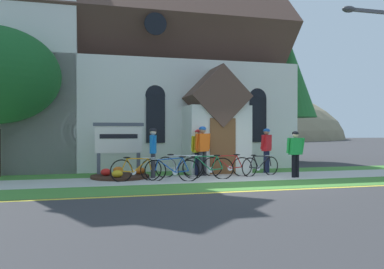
% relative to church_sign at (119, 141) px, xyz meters
% --- Properties ---
extents(ground, '(140.00, 140.00, 0.00)m').
position_rel_church_sign_xyz_m(ground, '(3.92, 1.11, -1.27)').
color(ground, '#333335').
extents(sidewalk_slab, '(32.00, 2.20, 0.01)m').
position_rel_church_sign_xyz_m(sidewalk_slab, '(1.55, -1.43, -1.27)').
color(sidewalk_slab, '#B7B5AD').
rests_on(sidewalk_slab, ground).
extents(grass_verge, '(32.00, 1.80, 0.01)m').
position_rel_church_sign_xyz_m(grass_verge, '(1.55, -3.43, -1.27)').
color(grass_verge, '#427F33').
rests_on(grass_verge, ground).
extents(church_lawn, '(24.00, 1.64, 0.01)m').
position_rel_church_sign_xyz_m(church_lawn, '(1.55, 0.49, -1.27)').
color(church_lawn, '#427F33').
rests_on(church_lawn, ground).
extents(curb_paint_stripe, '(28.00, 0.16, 0.01)m').
position_rel_church_sign_xyz_m(curb_paint_stripe, '(1.55, -4.48, -1.27)').
color(curb_paint_stripe, yellow).
rests_on(curb_paint_stripe, ground).
extents(church_building, '(13.13, 10.29, 12.83)m').
position_rel_church_sign_xyz_m(church_building, '(0.99, 5.18, 3.34)').
color(church_building, silver).
rests_on(church_building, ground).
extents(church_sign, '(1.78, 0.20, 1.91)m').
position_rel_church_sign_xyz_m(church_sign, '(0.00, 0.00, 0.00)').
color(church_sign, '#474C56').
rests_on(church_sign, ground).
extents(flower_bed, '(1.99, 1.99, 0.34)m').
position_rel_church_sign_xyz_m(flower_bed, '(0.01, -0.54, -1.18)').
color(flower_bed, '#382319').
rests_on(flower_bed, ground).
extents(bicycle_red, '(1.70, 0.32, 0.81)m').
position_rel_church_sign_xyz_m(bicycle_red, '(0.43, -1.54, -0.90)').
color(bicycle_red, black).
rests_on(bicycle_red, ground).
extents(bicycle_blue, '(1.65, 0.54, 0.80)m').
position_rel_church_sign_xyz_m(bicycle_blue, '(4.95, -1.17, -0.91)').
color(bicycle_blue, black).
rests_on(bicycle_blue, ground).
extents(bicycle_white, '(1.73, 0.08, 0.84)m').
position_rel_church_sign_xyz_m(bicycle_white, '(2.03, -0.79, -0.89)').
color(bicycle_white, black).
rests_on(bicycle_white, ground).
extents(bicycle_green, '(1.62, 0.70, 0.84)m').
position_rel_church_sign_xyz_m(bicycle_green, '(2.86, -1.54, -0.89)').
color(bicycle_green, black).
rests_on(bicycle_green, ground).
extents(bicycle_orange, '(1.69, 0.57, 0.81)m').
position_rel_church_sign_xyz_m(bicycle_orange, '(3.76, -0.97, -0.91)').
color(bicycle_orange, black).
rests_on(bicycle_orange, ground).
extents(bicycle_black, '(1.70, 0.63, 0.83)m').
position_rel_church_sign_xyz_m(bicycle_black, '(1.56, -1.83, -0.90)').
color(bicycle_black, black).
rests_on(bicycle_black, ground).
extents(cyclist_in_red_jersey, '(0.60, 0.43, 1.68)m').
position_rel_church_sign_xyz_m(cyclist_in_red_jersey, '(2.86, -0.31, -0.29)').
color(cyclist_in_red_jersey, '#191E38').
rests_on(cyclist_in_red_jersey, ground).
extents(cyclist_in_green_jersey, '(0.32, 0.75, 1.72)m').
position_rel_church_sign_xyz_m(cyclist_in_green_jersey, '(1.11, -0.78, -0.26)').
color(cyclist_in_green_jersey, '#2D2D33').
rests_on(cyclist_in_green_jersey, ground).
extents(cyclist_in_yellow_jersey, '(0.64, 0.44, 1.78)m').
position_rel_church_sign_xyz_m(cyclist_in_yellow_jersey, '(2.93, -0.64, -0.21)').
color(cyclist_in_yellow_jersey, '#2D2D33').
rests_on(cyclist_in_yellow_jersey, ground).
extents(cyclist_in_white_jersey, '(0.65, 0.28, 1.61)m').
position_rel_church_sign_xyz_m(cyclist_in_white_jersey, '(5.90, -1.97, -0.34)').
color(cyclist_in_white_jersey, black).
rests_on(cyclist_in_white_jersey, ground).
extents(cyclist_in_blue_jersey, '(0.59, 0.50, 1.72)m').
position_rel_church_sign_xyz_m(cyclist_in_blue_jersey, '(5.65, -0.22, -0.26)').
color(cyclist_in_blue_jersey, '#191E38').
rests_on(cyclist_in_blue_jersey, ground).
extents(roadside_conifer, '(2.85, 2.85, 6.43)m').
position_rel_church_sign_xyz_m(roadside_conifer, '(9.40, 4.81, 3.09)').
color(roadside_conifer, '#3D2D1E').
rests_on(roadside_conifer, ground).
extents(distant_hill, '(83.12, 55.72, 25.85)m').
position_rel_church_sign_xyz_m(distant_hill, '(9.57, 63.47, -1.27)').
color(distant_hill, '#847A5B').
rests_on(distant_hill, ground).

